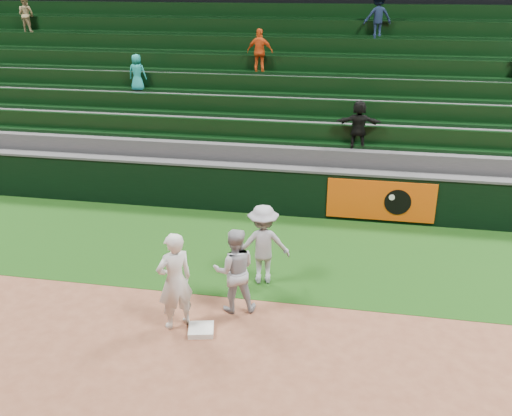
{
  "coord_description": "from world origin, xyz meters",
  "views": [
    {
      "loc": [
        2.37,
        -8.23,
        5.66
      ],
      "look_at": [
        0.41,
        2.3,
        1.3
      ],
      "focal_mm": 40.0,
      "sensor_mm": 36.0,
      "label": 1
    }
  ],
  "objects_px": {
    "first_base": "(201,330)",
    "first_baseman": "(175,281)",
    "baserunner": "(235,270)",
    "base_coach": "(263,244)"
  },
  "relations": [
    {
      "from": "first_base",
      "to": "base_coach",
      "type": "relative_size",
      "value": 0.26
    },
    {
      "from": "first_base",
      "to": "first_baseman",
      "type": "bearing_deg",
      "value": 164.59
    },
    {
      "from": "baserunner",
      "to": "base_coach",
      "type": "xyz_separation_m",
      "value": [
        0.33,
        1.1,
        0.02
      ]
    },
    {
      "from": "first_base",
      "to": "baserunner",
      "type": "height_order",
      "value": "baserunner"
    },
    {
      "from": "first_base",
      "to": "baserunner",
      "type": "xyz_separation_m",
      "value": [
        0.41,
        0.83,
        0.75
      ]
    },
    {
      "from": "first_baseman",
      "to": "base_coach",
      "type": "xyz_separation_m",
      "value": [
        1.21,
        1.8,
        -0.06
      ]
    },
    {
      "from": "base_coach",
      "to": "first_base",
      "type": "bearing_deg",
      "value": 55.68
    },
    {
      "from": "first_base",
      "to": "first_baseman",
      "type": "distance_m",
      "value": 0.97
    },
    {
      "from": "first_base",
      "to": "first_baseman",
      "type": "xyz_separation_m",
      "value": [
        -0.47,
        0.13,
        0.84
      ]
    },
    {
      "from": "first_baseman",
      "to": "baserunner",
      "type": "relative_size",
      "value": 1.11
    }
  ]
}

